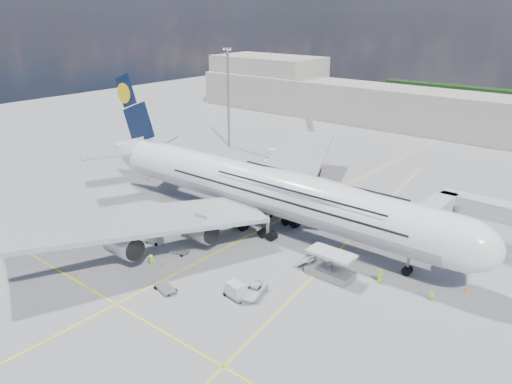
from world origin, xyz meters
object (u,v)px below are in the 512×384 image
Objects in this scene: baggage_tug at (155,239)px; cone_wing_left_inner at (302,191)px; cargo_loader at (329,268)px; light_mast at (228,97)px; crew_tug at (151,260)px; cone_wing_right_inner at (162,264)px; cone_wing_left_outer at (323,174)px; cone_tail at (148,179)px; dolly_nose_far at (165,288)px; crew_wing at (158,221)px; dolly_row_c at (179,252)px; crew_van at (380,276)px; dolly_back at (118,210)px; catering_truck_outer at (278,158)px; crew_loader at (319,250)px; jet_bridge at (475,214)px; dolly_row_a at (154,240)px; dolly_nose_near at (236,290)px; crew_nose at (432,296)px; service_van at (254,290)px; cone_wing_right_outer at (76,276)px; dolly_row_b at (190,229)px; airliner at (267,189)px; catering_truck_inner at (277,170)px; cone_nose at (466,289)px.

cone_wing_left_inner is (4.81, 33.55, -0.49)m from baggage_tug.
light_mast reaches higher than cargo_loader.
crew_tug is 3.75× the size of cone_wing_right_inner.
cone_tail is (-27.26, -26.73, -0.00)m from cone_wing_left_outer.
dolly_nose_far is 14.60m from baggage_tug.
cargo_loader is 4.33× the size of crew_wing.
crew_wing reaches higher than dolly_row_c.
crew_van reaches higher than cone_wing_right_inner.
dolly_back is at bearing 159.55° from cone_wing_right_inner.
catering_truck_outer is 3.23× the size of crew_tug.
crew_wing reaches higher than cone_wing_right_inner.
dolly_row_c is 20.90m from crew_loader.
crew_tug is at bearing -38.39° from cone_tail.
dolly_row_c is at bearing -78.55° from catering_truck_outer.
jet_bridge is at bearing 99.61° from crew_loader.
dolly_row_a is 4.92× the size of cone_wing_left_outer.
crew_nose is at bearing 46.71° from dolly_nose_near.
dolly_nose_far is 5.63× the size of cone_tail.
service_van is at bearing -122.36° from jet_bridge.
dolly_back is at bearing -157.42° from jet_bridge.
crew_tug reaches higher than cone_wing_right_outer.
cargo_loader is 4.93× the size of crew_loader.
jet_bridge is 10.86× the size of crew_loader.
dolly_row_b is at bearing 85.27° from crew_tug.
crew_wing is (-4.56, 4.43, 0.25)m from baggage_tug.
dolly_row_b reaches higher than baggage_tug.
cone_wing_left_outer is (-19.50, 47.50, -0.37)m from service_van.
dolly_row_a is at bearing 179.16° from dolly_nose_near.
airliner is at bearing -5.48° from cone_tail.
jet_bridge is 3.11× the size of catering_truck_outer.
baggage_tug reaches higher than dolly_row_a.
cargo_loader reaches higher than crew_van.
jet_bridge is 2.72× the size of catering_truck_inner.
dolly_back is (-14.60, 3.82, 0.05)m from dolly_row_a.
crew_tug is at bearing -38.00° from dolly_back.
dolly_nose_far is 6.18× the size of cone_wing_right_outer.
crew_wing is at bearing 171.43° from dolly_nose_near.
cargo_loader reaches higher than cone_wing_right_inner.
baggage_tug is at bearing 159.97° from service_van.
catering_truck_inner is (-6.53, 31.83, 0.77)m from dolly_row_b.
crew_nose is (50.18, -34.74, -0.79)m from catering_truck_outer.
crew_loader is (1.89, 16.47, -0.24)m from dolly_nose_near.
cone_wing_right_inner is (-15.78, -16.80, -0.63)m from crew_loader.
baggage_tug is at bearing -37.04° from cone_tail.
crew_tug is (3.26, -10.79, -0.12)m from dolly_row_b.
cone_nose reaches higher than cone_wing_left_inner.
service_van is (1.31, 1.99, -0.43)m from dolly_nose_near.
crew_loader is 10.60m from crew_van.
dolly_nose_near is 58.23m from catering_truck_outer.
cone_wing_right_inner is at bearing -50.70° from dolly_row_a.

